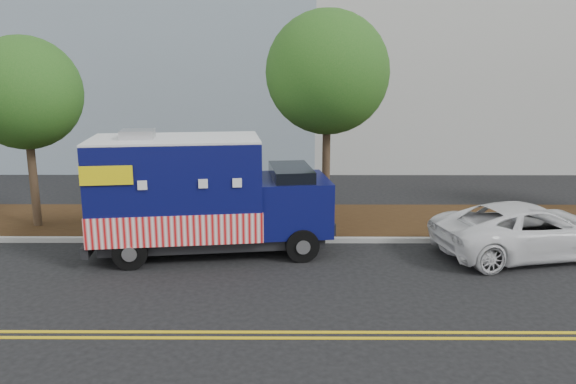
{
  "coord_description": "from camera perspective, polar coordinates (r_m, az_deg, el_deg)",
  "views": [
    {
      "loc": [
        0.82,
        -14.78,
        5.24
      ],
      "look_at": [
        0.75,
        0.6,
        1.74
      ],
      "focal_mm": 35.0,
      "sensor_mm": 36.0,
      "label": 1
    }
  ],
  "objects": [
    {
      "name": "centerline_far",
      "position": [
        11.39,
        -4.04,
        -14.58
      ],
      "size": [
        120.0,
        0.1,
        0.01
      ],
      "primitive_type": "cube",
      "color": "gold",
      "rests_on": "ground"
    },
    {
      "name": "tree_a",
      "position": [
        19.34,
        -25.18,
        9.06
      ],
      "size": [
        3.49,
        3.49,
        6.13
      ],
      "color": "#38281C",
      "rests_on": "ground"
    },
    {
      "name": "food_truck",
      "position": [
        15.87,
        -9.06,
        -0.6
      ],
      "size": [
        6.96,
        3.34,
        3.53
      ],
      "rotation": [
        0.0,
        0.0,
        0.13
      ],
      "color": "black",
      "rests_on": "ground"
    },
    {
      "name": "mulch_strip",
      "position": [
        19.01,
        -2.24,
        -2.96
      ],
      "size": [
        120.0,
        4.0,
        0.15
      ],
      "primitive_type": "cube",
      "color": "black",
      "rests_on": "ground"
    },
    {
      "name": "centerline_near",
      "position": [
        11.61,
        -3.95,
        -14.01
      ],
      "size": [
        120.0,
        0.1,
        0.01
      ],
      "primitive_type": "cube",
      "color": "gold",
      "rests_on": "ground"
    },
    {
      "name": "tree_b",
      "position": [
        18.15,
        4.03,
        12.0
      ],
      "size": [
        3.92,
        3.92,
        6.96
      ],
      "color": "#38281C",
      "rests_on": "ground"
    },
    {
      "name": "ground",
      "position": [
        15.7,
        -2.78,
        -6.69
      ],
      "size": [
        120.0,
        120.0,
        0.0
      ],
      "primitive_type": "plane",
      "color": "black",
      "rests_on": "ground"
    },
    {
      "name": "curb",
      "position": [
        17.0,
        -2.54,
        -4.88
      ],
      "size": [
        120.0,
        0.18,
        0.15
      ],
      "primitive_type": "cube",
      "color": "#9E9E99",
      "rests_on": "ground"
    },
    {
      "name": "white_car",
      "position": [
        17.04,
        23.32,
        -3.57
      ],
      "size": [
        5.73,
        3.54,
        1.48
      ],
      "primitive_type": "imported",
      "rotation": [
        0.0,
        0.0,
        1.79
      ],
      "color": "white",
      "rests_on": "ground"
    },
    {
      "name": "sign_post",
      "position": [
        17.4,
        -6.9,
        -0.7
      ],
      "size": [
        0.06,
        0.06,
        2.4
      ],
      "primitive_type": "cube",
      "color": "#473828",
      "rests_on": "ground"
    }
  ]
}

